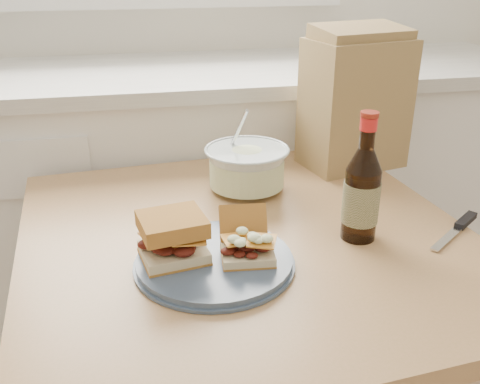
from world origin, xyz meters
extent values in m
cube|color=white|center=(0.00, 1.70, 0.45)|extent=(2.40, 0.60, 0.90)
cube|color=silver|center=(0.00, 1.70, 0.92)|extent=(2.50, 0.64, 0.04)
cube|color=tan|center=(0.10, 0.94, 0.73)|extent=(0.97, 0.97, 0.04)
cube|color=tan|center=(-0.33, 1.30, 0.35)|extent=(0.06, 0.06, 0.71)
cube|color=tan|center=(0.47, 1.37, 0.35)|extent=(0.06, 0.06, 0.71)
cylinder|color=#405067|center=(0.02, 0.83, 0.76)|extent=(0.28, 0.28, 0.02)
cube|color=beige|center=(-0.05, 0.84, 0.78)|extent=(0.13, 0.12, 0.02)
cube|color=orange|center=(-0.05, 0.84, 0.81)|extent=(0.08, 0.08, 0.00)
cube|color=#A6702C|center=(-0.05, 0.84, 0.83)|extent=(0.13, 0.12, 0.03)
cube|color=beige|center=(0.08, 0.82, 0.77)|extent=(0.10, 0.09, 0.02)
cube|color=orange|center=(0.08, 0.82, 0.80)|extent=(0.06, 0.06, 0.00)
cube|color=#A6702C|center=(0.08, 0.87, 0.80)|extent=(0.09, 0.07, 0.08)
cone|color=silver|center=(0.15, 1.16, 0.80)|extent=(0.19, 0.19, 0.10)
cylinder|color=white|center=(0.15, 1.16, 0.79)|extent=(0.18, 0.18, 0.07)
torus|color=silver|center=(0.15, 1.16, 0.85)|extent=(0.20, 0.20, 0.01)
cylinder|color=silver|center=(0.13, 1.19, 0.88)|extent=(0.04, 0.08, 0.13)
cylinder|color=black|center=(0.32, 0.88, 0.82)|extent=(0.07, 0.07, 0.14)
cone|color=black|center=(0.32, 0.88, 0.91)|extent=(0.07, 0.07, 0.04)
cylinder|color=black|center=(0.32, 0.88, 0.97)|extent=(0.03, 0.03, 0.06)
cylinder|color=red|center=(0.32, 0.88, 0.98)|extent=(0.03, 0.03, 0.02)
cylinder|color=maroon|center=(0.32, 0.88, 1.00)|extent=(0.03, 0.03, 0.01)
cylinder|color=#323C1E|center=(0.32, 0.88, 0.82)|extent=(0.07, 0.07, 0.08)
cube|color=silver|center=(0.49, 0.83, 0.75)|extent=(0.12, 0.10, 0.00)
cube|color=black|center=(0.56, 0.89, 0.75)|extent=(0.08, 0.06, 0.01)
cube|color=#A98651|center=(0.46, 1.27, 0.91)|extent=(0.28, 0.21, 0.33)
camera|label=1|loc=(-0.11, 0.00, 1.27)|focal=40.00mm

